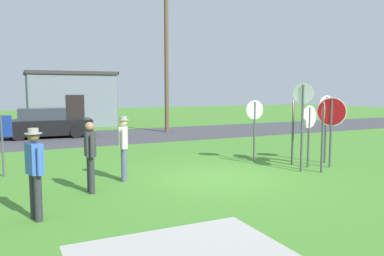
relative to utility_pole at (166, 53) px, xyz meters
name	(u,v)px	position (x,y,z in m)	size (l,w,h in m)	color
ground_plane	(219,178)	(-2.93, -11.22, -4.48)	(80.00, 80.00, 0.00)	#47842D
street_asphalt	(120,136)	(-2.93, -0.72, -4.47)	(60.00, 6.40, 0.01)	#424247
building_background	(71,99)	(-4.40, 6.25, -2.68)	(5.61, 3.77, 3.59)	slate
utility_pole	(166,53)	(0.00, 0.00, 0.00)	(1.80, 0.24, 8.59)	brown
parked_car_on_street	(46,124)	(-6.46, 0.38, -3.79)	(4.39, 2.19, 1.51)	black
stop_sign_leaning_right	(293,121)	(0.18, -10.60, -3.06)	(0.48, 0.57, 2.09)	#474C4C
stop_sign_low_front	(331,119)	(0.92, -11.49, -2.96)	(0.54, 0.74, 2.21)	#474C4C
stop_sign_leaning_left	(326,118)	(1.35, -10.85, -2.97)	(0.65, 0.07, 2.25)	#474C4C
stop_sign_rear_right	(309,126)	(0.32, -11.18, -3.16)	(0.69, 0.16, 1.95)	#474C4C
stop_sign_far_back	(303,114)	(-0.29, -11.56, -2.74)	(0.32, 0.54, 2.63)	#474C4C
stop_sign_center_cluster	(255,121)	(-0.66, -9.64, -3.08)	(0.64, 0.07, 2.08)	#474C4C
stop_sign_nearest	(323,125)	(0.15, -11.94, -3.08)	(0.39, 0.52, 2.09)	#474C4C
person_with_sunhat	(124,144)	(-5.39, -10.41, -3.49)	(0.32, 0.55, 1.74)	#4C5670
person_holding_notes	(35,168)	(-7.72, -12.74, -3.49)	(0.32, 0.55, 1.74)	#2D2D33
person_near_signs	(90,153)	(-6.42, -11.24, -3.53)	(0.22, 0.57, 1.69)	#2D2D33
info_panel_middle	(2,135)	(-8.33, -8.48, -3.28)	(0.54, 0.31, 1.73)	#4C4C51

